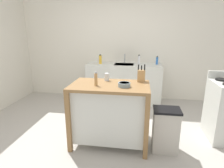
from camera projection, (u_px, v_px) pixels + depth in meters
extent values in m
plane|color=#ADA8A0|center=(105.00, 136.00, 3.00)|extent=(5.92, 5.92, 0.00)
cube|color=silver|center=(120.00, 46.00, 4.59)|extent=(4.92, 0.10, 2.60)
cube|color=olive|center=(110.00, 86.00, 2.61)|extent=(1.10, 0.66, 0.04)
cube|color=silver|center=(110.00, 113.00, 2.72)|extent=(1.00, 0.56, 0.78)
cube|color=olive|center=(69.00, 123.00, 2.52)|extent=(0.06, 0.06, 0.88)
cube|color=olive|center=(146.00, 128.00, 2.37)|extent=(0.06, 0.06, 0.88)
cube|color=olive|center=(82.00, 106.00, 3.09)|extent=(0.06, 0.06, 0.88)
cube|color=olive|center=(145.00, 110.00, 2.94)|extent=(0.06, 0.06, 0.88)
cube|color=tan|center=(141.00, 76.00, 2.74)|extent=(0.11, 0.09, 0.17)
cylinder|color=black|center=(139.00, 67.00, 2.71)|extent=(0.02, 0.02, 0.08)
cylinder|color=black|center=(142.00, 68.00, 2.70)|extent=(0.02, 0.02, 0.07)
cylinder|color=black|center=(145.00, 67.00, 2.70)|extent=(0.02, 0.02, 0.08)
cylinder|color=gray|center=(124.00, 85.00, 2.48)|extent=(0.17, 0.17, 0.06)
cylinder|color=#49555B|center=(124.00, 83.00, 2.48)|extent=(0.14, 0.14, 0.01)
cylinder|color=silver|center=(107.00, 77.00, 2.79)|extent=(0.07, 0.07, 0.11)
cylinder|color=tan|center=(96.00, 80.00, 2.52)|extent=(0.04, 0.04, 0.17)
sphere|color=#99999E|center=(96.00, 73.00, 2.50)|extent=(0.03, 0.03, 0.03)
cube|color=#B7B2A8|center=(165.00, 131.00, 2.58)|extent=(0.34, 0.26, 0.60)
cube|color=black|center=(167.00, 110.00, 2.49)|extent=(0.36, 0.28, 0.03)
cube|color=silver|center=(124.00, 83.00, 4.46)|extent=(1.72, 0.60, 0.90)
cube|color=silver|center=(124.00, 65.00, 4.33)|extent=(0.44, 0.36, 0.03)
cylinder|color=#B7BCC1|center=(125.00, 59.00, 4.44)|extent=(0.02, 0.02, 0.22)
cylinder|color=white|center=(139.00, 60.00, 4.37)|extent=(0.05, 0.05, 0.19)
cylinder|color=black|center=(139.00, 55.00, 4.34)|extent=(0.03, 0.03, 0.02)
cylinder|color=blue|center=(157.00, 61.00, 4.28)|extent=(0.05, 0.05, 0.17)
cylinder|color=black|center=(157.00, 57.00, 4.25)|extent=(0.03, 0.03, 0.02)
cylinder|color=yellow|center=(100.00, 60.00, 4.36)|extent=(0.07, 0.07, 0.19)
cylinder|color=black|center=(100.00, 55.00, 4.33)|extent=(0.04, 0.04, 0.02)
cylinder|color=black|center=(222.00, 80.00, 2.87)|extent=(0.18, 0.18, 0.02)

